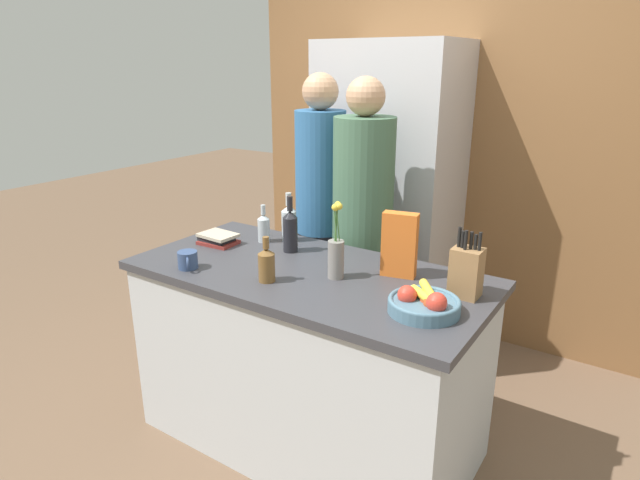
# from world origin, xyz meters

# --- Properties ---
(ground_plane) EXTENTS (14.00, 14.00, 0.00)m
(ground_plane) POSITION_xyz_m (0.00, 0.00, 0.00)
(ground_plane) COLOR brown
(kitchen_island) EXTENTS (1.67, 0.81, 0.93)m
(kitchen_island) POSITION_xyz_m (0.00, 0.00, 0.46)
(kitchen_island) COLOR silver
(kitchen_island) RESTS_ON ground_plane
(back_wall_wood) EXTENTS (2.87, 0.12, 2.60)m
(back_wall_wood) POSITION_xyz_m (0.00, 1.62, 1.30)
(back_wall_wood) COLOR brown
(back_wall_wood) RESTS_ON ground_plane
(refrigerator) EXTENTS (0.86, 0.63, 1.97)m
(refrigerator) POSITION_xyz_m (-0.22, 1.26, 0.98)
(refrigerator) COLOR #B7B7BC
(refrigerator) RESTS_ON ground_plane
(fruit_bowl) EXTENTS (0.28, 0.28, 0.11)m
(fruit_bowl) POSITION_xyz_m (0.62, -0.11, 0.96)
(fruit_bowl) COLOR slate
(fruit_bowl) RESTS_ON kitchen_island
(knife_block) EXTENTS (0.12, 0.10, 0.29)m
(knife_block) POSITION_xyz_m (0.69, 0.12, 1.03)
(knife_block) COLOR olive
(knife_block) RESTS_ON kitchen_island
(flower_vase) EXTENTS (0.07, 0.07, 0.35)m
(flower_vase) POSITION_xyz_m (0.15, -0.00, 1.04)
(flower_vase) COLOR gray
(flower_vase) RESTS_ON kitchen_island
(cereal_box) EXTENTS (0.16, 0.09, 0.29)m
(cereal_box) POSITION_xyz_m (0.37, 0.17, 1.07)
(cereal_box) COLOR orange
(cereal_box) RESTS_ON kitchen_island
(coffee_mug) EXTENTS (0.11, 0.10, 0.08)m
(coffee_mug) POSITION_xyz_m (-0.48, -0.28, 0.97)
(coffee_mug) COLOR #334770
(coffee_mug) RESTS_ON kitchen_island
(book_stack) EXTENTS (0.20, 0.15, 0.06)m
(book_stack) POSITION_xyz_m (-0.61, 0.05, 0.95)
(book_stack) COLOR maroon
(book_stack) RESTS_ON kitchen_island
(bottle_oil) EXTENTS (0.06, 0.06, 0.20)m
(bottle_oil) POSITION_xyz_m (-0.43, 0.21, 1.00)
(bottle_oil) COLOR #B2BCC1
(bottle_oil) RESTS_ON kitchen_island
(bottle_vinegar) EXTENTS (0.07, 0.07, 0.29)m
(bottle_vinegar) POSITION_xyz_m (-0.22, 0.17, 1.04)
(bottle_vinegar) COLOR black
(bottle_vinegar) RESTS_ON kitchen_island
(bottle_wine) EXTENTS (0.08, 0.08, 0.26)m
(bottle_wine) POSITION_xyz_m (-0.33, 0.30, 1.03)
(bottle_wine) COLOR #B2BCC1
(bottle_wine) RESTS_ON kitchen_island
(bottle_water) EXTENTS (0.07, 0.07, 0.20)m
(bottle_water) POSITION_xyz_m (-0.08, -0.20, 1.01)
(bottle_water) COLOR brown
(bottle_water) RESTS_ON kitchen_island
(person_at_sink) EXTENTS (0.30, 0.30, 1.78)m
(person_at_sink) POSITION_xyz_m (-0.41, 0.72, 1.02)
(person_at_sink) COLOR #383842
(person_at_sink) RESTS_ON ground_plane
(person_in_blue) EXTENTS (0.33, 0.33, 1.77)m
(person_in_blue) POSITION_xyz_m (-0.07, 0.64, 1.00)
(person_in_blue) COLOR #383842
(person_in_blue) RESTS_ON ground_plane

